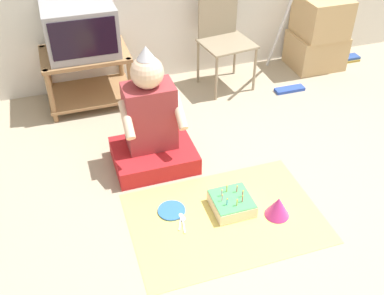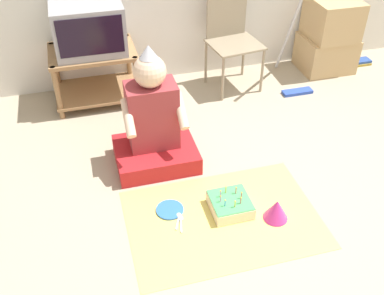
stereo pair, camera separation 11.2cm
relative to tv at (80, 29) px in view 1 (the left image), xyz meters
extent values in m
plane|color=tan|center=(1.20, -1.87, -0.68)|extent=(16.00, 16.00, 0.00)
cube|color=#997047|center=(0.00, -0.01, -0.22)|extent=(0.72, 0.52, 0.03)
cube|color=#997047|center=(0.00, -0.01, -0.59)|extent=(0.72, 0.52, 0.02)
cylinder|color=#997047|center=(-0.33, -0.23, -0.44)|extent=(0.04, 0.04, 0.48)
cylinder|color=#997047|center=(0.33, -0.23, -0.44)|extent=(0.04, 0.04, 0.48)
cylinder|color=#997047|center=(-0.33, 0.22, -0.44)|extent=(0.04, 0.04, 0.48)
cylinder|color=#997047|center=(0.33, 0.22, -0.44)|extent=(0.04, 0.04, 0.48)
cube|color=#99999E|center=(0.00, 0.00, 0.00)|extent=(0.56, 0.48, 0.40)
cube|color=black|center=(0.00, -0.24, 0.01)|extent=(0.50, 0.01, 0.30)
cube|color=gray|center=(1.24, -0.12, -0.25)|extent=(0.49, 0.45, 0.02)
cube|color=gray|center=(1.21, 0.07, -0.04)|extent=(0.38, 0.07, 0.43)
cylinder|color=gray|center=(1.07, -0.32, -0.47)|extent=(0.02, 0.02, 0.43)
cylinder|color=gray|center=(1.46, -0.26, -0.47)|extent=(0.02, 0.02, 0.43)
cylinder|color=gray|center=(1.02, 0.03, -0.47)|extent=(0.02, 0.02, 0.43)
cylinder|color=gray|center=(1.41, 0.09, -0.47)|extent=(0.02, 0.02, 0.43)
cube|color=tan|center=(2.24, 0.00, -0.51)|extent=(0.50, 0.42, 0.34)
cube|color=tan|center=(2.24, 0.00, -0.16)|extent=(0.42, 0.45, 0.37)
cube|color=#2D4CB2|center=(1.78, -0.39, -0.66)|extent=(0.28, 0.09, 0.03)
cylinder|color=#B7B7BC|center=(1.78, -0.14, -0.03)|extent=(0.03, 0.51, 1.24)
cube|color=#A88933|center=(2.67, -0.01, -0.67)|extent=(0.18, 0.13, 0.02)
cube|color=#284793|center=(2.67, -0.01, -0.65)|extent=(0.17, 0.11, 0.02)
cube|color=red|center=(0.32, -1.02, -0.61)|extent=(0.58, 0.47, 0.14)
cube|color=#993338|center=(0.32, -0.98, -0.30)|extent=(0.35, 0.23, 0.49)
sphere|color=beige|center=(0.32, -0.98, 0.05)|extent=(0.22, 0.22, 0.22)
cone|color=silver|center=(0.32, -0.98, 0.19)|extent=(0.12, 0.12, 0.09)
cylinder|color=beige|center=(0.14, -1.09, -0.22)|extent=(0.06, 0.26, 0.21)
cylinder|color=beige|center=(0.50, -1.09, -0.22)|extent=(0.06, 0.26, 0.21)
cube|color=#EAD666|center=(0.62, -1.71, -0.68)|extent=(1.22, 0.84, 0.01)
cube|color=#F4E0C6|center=(0.69, -1.64, -0.63)|extent=(0.26, 0.26, 0.08)
cube|color=#4CB266|center=(0.69, -1.64, -0.59)|extent=(0.25, 0.25, 0.01)
cylinder|color=#EA4C4C|center=(0.76, -1.65, -0.56)|extent=(0.01, 0.01, 0.05)
sphere|color=#FFCC4C|center=(0.76, -1.65, -0.53)|extent=(0.01, 0.01, 0.01)
cylinder|color=#EA4C4C|center=(0.74, -1.60, -0.56)|extent=(0.01, 0.01, 0.05)
sphere|color=#FFCC4C|center=(0.74, -1.60, -0.53)|extent=(0.01, 0.01, 0.01)
cylinder|color=yellow|center=(0.68, -1.57, -0.56)|extent=(0.01, 0.01, 0.05)
sphere|color=#FFCC4C|center=(0.68, -1.57, -0.53)|extent=(0.01, 0.01, 0.01)
cylinder|color=#E58CCC|center=(0.63, -1.60, -0.56)|extent=(0.01, 0.01, 0.05)
sphere|color=#FFCC4C|center=(0.63, -1.60, -0.53)|extent=(0.01, 0.01, 0.01)
cylinder|color=#E58CCC|center=(0.62, -1.65, -0.56)|extent=(0.01, 0.01, 0.05)
sphere|color=#FFCC4C|center=(0.62, -1.65, -0.53)|extent=(0.01, 0.01, 0.01)
cylinder|color=#4C7FE5|center=(0.63, -1.69, -0.56)|extent=(0.01, 0.01, 0.05)
sphere|color=#FFCC4C|center=(0.63, -1.69, -0.53)|extent=(0.01, 0.01, 0.01)
cylinder|color=yellow|center=(0.69, -1.71, -0.56)|extent=(0.01, 0.01, 0.05)
sphere|color=#FFCC4C|center=(0.69, -1.71, -0.53)|extent=(0.01, 0.01, 0.01)
cylinder|color=#EA4C4C|center=(0.74, -1.69, -0.56)|extent=(0.01, 0.01, 0.05)
sphere|color=#FFCC4C|center=(0.74, -1.69, -0.53)|extent=(0.01, 0.01, 0.01)
cone|color=#CC338C|center=(0.94, -1.79, -0.60)|extent=(0.16, 0.16, 0.14)
cylinder|color=blue|center=(0.30, -1.55, -0.67)|extent=(0.18, 0.18, 0.01)
ellipsoid|color=white|center=(0.35, -1.61, -0.67)|extent=(0.04, 0.05, 0.01)
cube|color=white|center=(0.32, -1.68, -0.67)|extent=(0.05, 0.10, 0.01)
ellipsoid|color=white|center=(0.35, -1.64, -0.67)|extent=(0.04, 0.05, 0.01)
cube|color=white|center=(0.34, -1.71, -0.67)|extent=(0.03, 0.10, 0.01)
camera|label=1|loc=(-0.21, -3.56, 1.44)|focal=42.00mm
camera|label=2|loc=(-0.10, -3.59, 1.44)|focal=42.00mm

